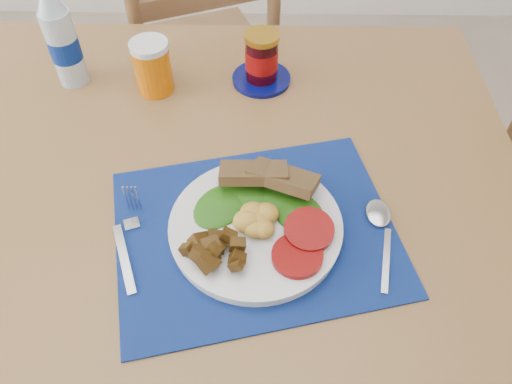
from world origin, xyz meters
TOP-DOWN VIEW (x-y plane):
  - table at (0.00, 0.20)m, footprint 1.40×0.90m
  - chair_far at (0.03, 0.88)m, footprint 0.57×0.56m
  - placemat at (0.21, 0.03)m, footprint 0.52×0.45m
  - breakfast_plate at (0.21, 0.02)m, footprint 0.28×0.28m
  - fork at (0.01, 0.01)m, footprint 0.06×0.19m
  - spoon at (0.42, 0.03)m, footprint 0.04×0.18m
  - water_bottle at (-0.19, 0.42)m, footprint 0.06×0.06m
  - juice_glass at (-0.01, 0.40)m, footprint 0.08×0.08m
  - jam_on_saucer at (0.22, 0.43)m, footprint 0.13×0.13m

SIDE VIEW (x-z plane):
  - chair_far at x=0.03m, z-range 0.00..1.19m
  - table at x=0.00m, z-range 0.29..1.04m
  - placemat at x=0.21m, z-range 0.75..0.75m
  - fork at x=0.01m, z-range 0.75..0.76m
  - spoon at x=0.42m, z-range 0.75..0.76m
  - breakfast_plate at x=0.21m, z-range 0.74..0.81m
  - jam_on_saucer at x=0.22m, z-range 0.74..0.86m
  - juice_glass at x=-0.01m, z-range 0.75..0.86m
  - water_bottle at x=-0.19m, z-range 0.74..0.95m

